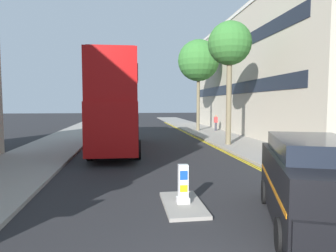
{
  "coord_description": "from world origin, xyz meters",
  "views": [
    {
      "loc": [
        -1.56,
        -3.74,
        2.94
      ],
      "look_at": [
        0.5,
        11.0,
        1.8
      ],
      "focal_mm": 31.35,
      "sensor_mm": 36.0,
      "label": 1
    }
  ],
  "objects_px": {
    "keep_left_bollard": "(183,185)",
    "taxi_minivan": "(314,184)",
    "double_decker_bus_away": "(117,102)",
    "pedestrian_far": "(216,122)"
  },
  "relations": [
    {
      "from": "double_decker_bus_away",
      "to": "pedestrian_far",
      "type": "relative_size",
      "value": 6.7
    },
    {
      "from": "double_decker_bus_away",
      "to": "taxi_minivan",
      "type": "bearing_deg",
      "value": -68.65
    },
    {
      "from": "taxi_minivan",
      "to": "pedestrian_far",
      "type": "bearing_deg",
      "value": 78.29
    },
    {
      "from": "taxi_minivan",
      "to": "pedestrian_far",
      "type": "relative_size",
      "value": 3.19
    },
    {
      "from": "double_decker_bus_away",
      "to": "taxi_minivan",
      "type": "height_order",
      "value": "double_decker_bus_away"
    },
    {
      "from": "keep_left_bollard",
      "to": "pedestrian_far",
      "type": "height_order",
      "value": "pedestrian_far"
    },
    {
      "from": "keep_left_bollard",
      "to": "taxi_minivan",
      "type": "distance_m",
      "value": 3.37
    },
    {
      "from": "keep_left_bollard",
      "to": "double_decker_bus_away",
      "type": "distance_m",
      "value": 11.25
    },
    {
      "from": "pedestrian_far",
      "to": "taxi_minivan",
      "type": "bearing_deg",
      "value": -101.71
    },
    {
      "from": "keep_left_bollard",
      "to": "double_decker_bus_away",
      "type": "relative_size",
      "value": 0.1
    }
  ]
}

